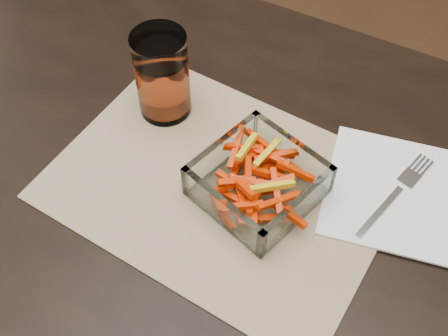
{
  "coord_description": "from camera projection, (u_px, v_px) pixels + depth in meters",
  "views": [
    {
      "loc": [
        0.26,
        -0.34,
        1.39
      ],
      "look_at": [
        0.05,
        0.06,
        0.78
      ],
      "focal_mm": 45.0,
      "sensor_mm": 36.0,
      "label": 1
    }
  ],
  "objects": [
    {
      "name": "tumbler",
      "position": [
        162.0,
        78.0,
        0.81
      ],
      "size": [
        0.08,
        0.08,
        0.14
      ],
      "color": "white",
      "rests_on": "placemat"
    },
    {
      "name": "glass_bowl",
      "position": [
        258.0,
        183.0,
        0.75
      ],
      "size": [
        0.18,
        0.18,
        0.06
      ],
      "rotation": [
        0.0,
        0.0,
        -0.28
      ],
      "color": "white",
      "rests_on": "placemat"
    },
    {
      "name": "dining_table",
      "position": [
        175.0,
        231.0,
        0.84
      ],
      "size": [
        1.6,
        0.9,
        0.75
      ],
      "color": "black",
      "rests_on": "ground"
    },
    {
      "name": "napkin",
      "position": [
        397.0,
        193.0,
        0.77
      ],
      "size": [
        0.22,
        0.22,
        0.0
      ],
      "primitive_type": "cube",
      "rotation": [
        0.0,
        0.0,
        0.2
      ],
      "color": "white",
      "rests_on": "placemat"
    },
    {
      "name": "fork",
      "position": [
        397.0,
        192.0,
        0.76
      ],
      "size": [
        0.06,
        0.17,
        0.0
      ],
      "rotation": [
        0.0,
        0.0,
        -0.25
      ],
      "color": "silver",
      "rests_on": "napkin"
    },
    {
      "name": "placemat",
      "position": [
        221.0,
        184.0,
        0.78
      ],
      "size": [
        0.47,
        0.36,
        0.0
      ],
      "primitive_type": "cube",
      "rotation": [
        0.0,
        0.0,
        -0.06
      ],
      "color": "#9E8768",
      "rests_on": "dining_table"
    }
  ]
}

